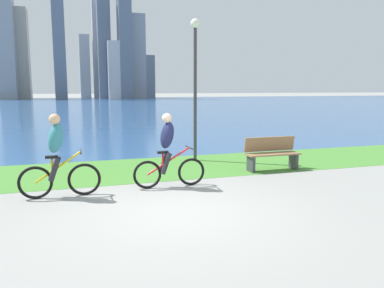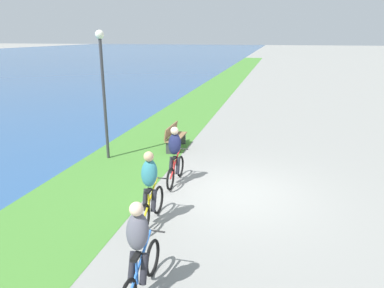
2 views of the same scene
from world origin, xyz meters
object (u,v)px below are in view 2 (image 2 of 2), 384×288
at_px(cyclist_trailing, 150,189).
at_px(cyclist_distant_rear, 139,251).
at_px(cyclist_lead, 175,156).
at_px(lamppost_tall, 103,78).
at_px(bench_near_path, 175,137).

xyz_separation_m(cyclist_trailing, cyclist_distant_rear, (-2.26, -0.64, -0.01)).
bearing_deg(cyclist_lead, cyclist_distant_rear, -170.79).
bearing_deg(cyclist_trailing, cyclist_lead, 2.61).
bearing_deg(lamppost_tall, cyclist_lead, -118.66).
bearing_deg(cyclist_lead, lamppost_tall, 61.34).
xyz_separation_m(cyclist_distant_rear, bench_near_path, (7.73, 1.67, -0.39)).
distance_m(cyclist_distant_rear, bench_near_path, 7.92).
distance_m(cyclist_lead, bench_near_path, 3.30).
xyz_separation_m(cyclist_distant_rear, lamppost_tall, (6.16, 3.62, 1.91)).
bearing_deg(cyclist_distant_rear, cyclist_lead, 9.21).
bearing_deg(cyclist_trailing, cyclist_distant_rear, -164.26).
bearing_deg(bench_near_path, lamppost_tall, 128.90).
bearing_deg(lamppost_tall, bench_near_path, -51.10).
bearing_deg(lamppost_tall, cyclist_trailing, -142.60).
relative_size(cyclist_lead, bench_near_path, 1.12).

